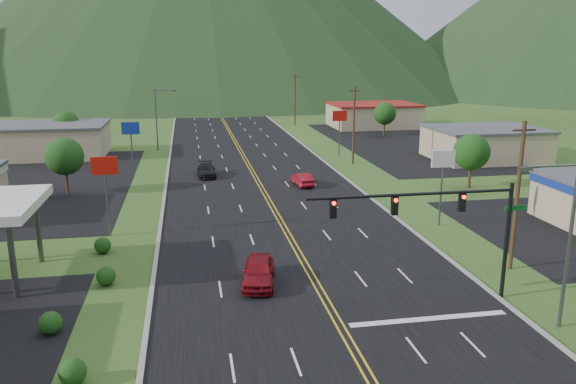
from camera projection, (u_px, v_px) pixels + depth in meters
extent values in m
cylinder|color=black|center=(507.00, 241.00, 32.73)|extent=(0.24, 0.24, 7.00)
cylinder|color=black|center=(412.00, 194.00, 30.94)|extent=(12.00, 0.18, 0.18)
cube|color=#0C591E|center=(516.00, 208.00, 32.31)|extent=(1.40, 0.06, 0.30)
cube|color=black|center=(462.00, 202.00, 31.60)|extent=(0.35, 0.28, 1.05)
sphere|color=#FF0C05|center=(464.00, 197.00, 31.35)|extent=(0.22, 0.22, 0.22)
cube|color=black|center=(395.00, 206.00, 30.92)|extent=(0.35, 0.28, 1.05)
sphere|color=#FF0C05|center=(396.00, 200.00, 30.66)|extent=(0.22, 0.22, 0.22)
cube|color=black|center=(333.00, 209.00, 30.31)|extent=(0.35, 0.28, 1.05)
sphere|color=#FF0C05|center=(334.00, 203.00, 30.06)|extent=(0.22, 0.22, 0.22)
cylinder|color=#59595E|center=(569.00, 247.00, 28.84)|extent=(0.20, 0.20, 9.00)
cylinder|color=#59595E|center=(553.00, 166.00, 27.54)|extent=(2.88, 0.12, 0.12)
cube|color=#59595E|center=(526.00, 169.00, 27.32)|extent=(0.60, 0.25, 0.18)
cylinder|color=#59595E|center=(156.00, 120.00, 82.06)|extent=(0.20, 0.20, 9.00)
cylinder|color=#59595E|center=(165.00, 90.00, 81.26)|extent=(2.88, 0.12, 0.12)
cube|color=#59595E|center=(175.00, 91.00, 81.54)|extent=(0.60, 0.25, 0.18)
cylinder|color=#59595E|center=(12.00, 258.00, 32.84)|extent=(0.36, 0.36, 5.00)
cylinder|color=#59595E|center=(38.00, 227.00, 38.57)|extent=(0.36, 0.36, 5.00)
cube|color=#CDB28E|center=(39.00, 141.00, 77.99)|extent=(18.00, 11.00, 4.20)
cube|color=#4C4C51|center=(37.00, 125.00, 77.44)|extent=(18.40, 11.40, 0.30)
cube|color=#CDB28E|center=(485.00, 145.00, 75.93)|extent=(14.00, 11.00, 4.00)
cube|color=#4C4C51|center=(486.00, 129.00, 75.40)|extent=(14.40, 11.40, 0.30)
cube|color=#CDB28E|center=(373.00, 116.00, 108.62)|extent=(16.00, 12.00, 4.20)
cube|color=maroon|center=(374.00, 104.00, 108.07)|extent=(16.40, 12.40, 0.30)
cylinder|color=#59595E|center=(108.00, 206.00, 44.03)|extent=(0.16, 0.16, 5.00)
cube|color=#BD120A|center=(104.00, 166.00, 43.25)|extent=(2.00, 0.18, 1.40)
cylinder|color=#59595E|center=(132.00, 156.00, 65.03)|extent=(0.16, 0.16, 5.00)
cube|color=navy|center=(130.00, 128.00, 64.25)|extent=(2.00, 0.18, 1.40)
cylinder|color=#59595E|center=(441.00, 197.00, 46.76)|extent=(0.16, 0.16, 5.00)
cube|color=white|center=(443.00, 159.00, 45.98)|extent=(2.00, 0.18, 1.40)
cylinder|color=#59595E|center=(339.00, 139.00, 77.31)|extent=(0.16, 0.16, 5.00)
cube|color=#BD120A|center=(340.00, 116.00, 76.53)|extent=(2.00, 0.18, 1.40)
cylinder|color=#382314|center=(67.00, 179.00, 57.56)|extent=(0.30, 0.30, 3.00)
sphere|color=#1B3D11|center=(64.00, 156.00, 56.97)|extent=(3.84, 3.84, 3.84)
cylinder|color=#382314|center=(68.00, 141.00, 82.47)|extent=(0.30, 0.30, 3.00)
sphere|color=#1B3D11|center=(66.00, 124.00, 81.88)|extent=(3.84, 3.84, 3.84)
cylinder|color=#382314|center=(470.00, 174.00, 60.01)|extent=(0.30, 0.30, 3.00)
sphere|color=#1B3D11|center=(472.00, 152.00, 59.43)|extent=(3.84, 3.84, 3.84)
cylinder|color=#382314|center=(384.00, 127.00, 96.97)|extent=(0.30, 0.30, 3.00)
sphere|color=#1B3D11|center=(385.00, 113.00, 96.38)|extent=(3.84, 3.84, 3.84)
cylinder|color=#382314|center=(517.00, 197.00, 36.70)|extent=(0.28, 0.28, 10.00)
cube|color=#382314|center=(524.00, 130.00, 35.62)|extent=(1.60, 0.12, 0.12)
cylinder|color=#382314|center=(354.00, 126.00, 72.01)|extent=(0.28, 0.28, 10.00)
cube|color=#382314|center=(355.00, 91.00, 70.94)|extent=(1.60, 0.12, 0.12)
cylinder|color=#382314|center=(295.00, 100.00, 110.19)|extent=(0.28, 0.28, 10.00)
cube|color=#382314|center=(295.00, 77.00, 109.12)|extent=(1.60, 0.12, 0.12)
cylinder|color=#382314|center=(266.00, 87.00, 148.37)|extent=(0.28, 0.28, 10.00)
cube|color=#382314|center=(266.00, 70.00, 147.30)|extent=(1.60, 0.12, 0.12)
imported|color=maroon|center=(259.00, 272.00, 35.16)|extent=(2.77, 5.16, 1.67)
imported|color=black|center=(207.00, 171.00, 65.54)|extent=(2.13, 5.04, 1.45)
imported|color=maroon|center=(302.00, 179.00, 61.14)|extent=(1.95, 4.35, 1.39)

